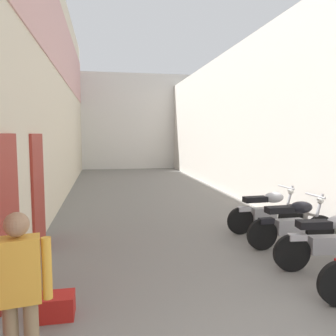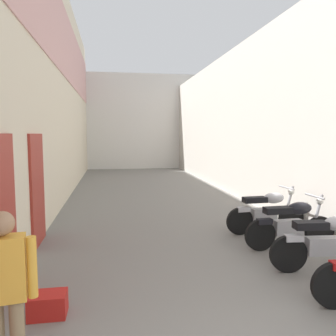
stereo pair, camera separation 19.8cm
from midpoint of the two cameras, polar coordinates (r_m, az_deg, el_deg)
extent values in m
plane|color=slate|center=(9.82, -0.36, -7.20)|extent=(36.17, 36.17, 0.00)
cube|color=beige|center=(11.65, -17.63, 12.51)|extent=(0.40, 20.17, 7.25)
cube|color=#9E2D23|center=(5.08, -25.03, -7.26)|extent=(0.06, 1.10, 2.20)
cube|color=#9E2D23|center=(7.18, -20.34, -3.40)|extent=(0.06, 1.10, 2.20)
cube|color=#DBA39E|center=(11.92, -16.82, 20.19)|extent=(0.04, 20.17, 2.32)
cube|color=beige|center=(12.35, 12.58, 7.51)|extent=(0.40, 20.17, 5.22)
cube|color=silver|center=(22.60, -5.66, 7.68)|extent=(8.79, 2.00, 5.97)
cylinder|color=black|center=(5.02, 27.20, -17.09)|extent=(0.61, 0.14, 0.60)
cylinder|color=black|center=(5.90, 20.43, -13.35)|extent=(0.60, 0.14, 0.60)
cube|color=#9E9EA3|center=(6.12, 25.49, -11.70)|extent=(0.58, 0.25, 0.28)
cube|color=black|center=(5.92, 23.67, -8.78)|extent=(0.54, 0.27, 0.12)
cube|color=#B7B7BC|center=(5.86, 21.24, -10.86)|extent=(0.29, 0.17, 0.10)
cylinder|color=black|center=(7.41, 24.74, -9.62)|extent=(0.60, 0.10, 0.60)
cylinder|color=black|center=(6.77, 16.00, -10.75)|extent=(0.60, 0.10, 0.60)
cube|color=#9E9EA3|center=(7.02, 20.26, -9.29)|extent=(0.57, 0.22, 0.28)
ellipsoid|color=black|center=(7.06, 21.96, -6.26)|extent=(0.49, 0.28, 0.24)
cube|color=black|center=(6.82, 18.70, -6.72)|extent=(0.53, 0.24, 0.12)
cylinder|color=#9E9EA3|center=(7.29, 24.40, -7.02)|extent=(0.25, 0.07, 0.77)
cylinder|color=#9E9EA3|center=(7.19, 24.06, -4.35)|extent=(0.06, 0.58, 0.04)
sphere|color=silver|center=(7.27, 24.81, -5.06)|extent=(0.14, 0.14, 0.14)
cube|color=black|center=(6.74, 16.67, -8.56)|extent=(0.28, 0.15, 0.10)
cylinder|color=black|center=(8.29, 20.53, -7.85)|extent=(0.60, 0.12, 0.60)
cylinder|color=black|center=(7.69, 12.65, -8.69)|extent=(0.60, 0.12, 0.60)
cube|color=#9E9EA3|center=(7.92, 16.45, -7.47)|extent=(0.57, 0.23, 0.28)
ellipsoid|color=#B7B7BC|center=(7.96, 17.97, -4.80)|extent=(0.50, 0.29, 0.24)
cube|color=black|center=(7.74, 15.04, -5.16)|extent=(0.53, 0.25, 0.12)
cylinder|color=#9E9EA3|center=(8.18, 20.21, -5.52)|extent=(0.25, 0.08, 0.77)
cylinder|color=#9E9EA3|center=(8.09, 19.88, -3.12)|extent=(0.07, 0.58, 0.04)
sphere|color=silver|center=(8.17, 20.56, -3.77)|extent=(0.14, 0.14, 0.14)
cube|color=#B7B7BC|center=(7.66, 13.24, -6.75)|extent=(0.29, 0.16, 0.10)
cube|color=gold|center=(3.17, -24.11, -15.14)|extent=(0.37, 0.25, 0.54)
sphere|color=#997051|center=(3.06, -24.40, -8.46)|extent=(0.20, 0.20, 0.20)
cylinder|color=gold|center=(3.12, -20.06, -15.31)|extent=(0.08, 0.08, 0.52)
cube|color=red|center=(4.62, -18.24, -20.93)|extent=(0.44, 0.32, 0.28)
camera|label=1|loc=(0.10, -89.31, 0.07)|focal=36.40mm
camera|label=2|loc=(0.10, 90.69, -0.07)|focal=36.40mm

